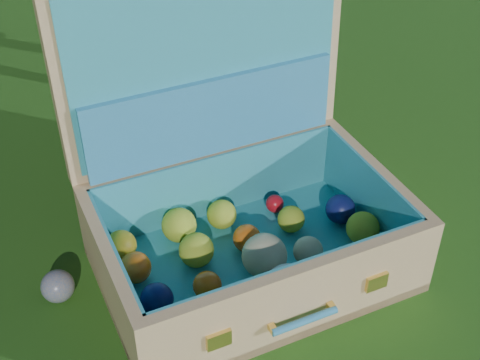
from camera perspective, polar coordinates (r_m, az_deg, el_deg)
name	(u,v)px	position (r m, az deg, el deg)	size (l,w,h in m)	color
ground	(218,287)	(1.56, -1.85, -9.14)	(60.00, 60.00, 0.00)	#215114
stray_ball	(58,286)	(1.56, -15.29, -8.74)	(0.08, 0.08, 0.08)	#395996
suitcase	(237,192)	(1.52, -0.30, -0.99)	(0.75, 0.60, 0.66)	tan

